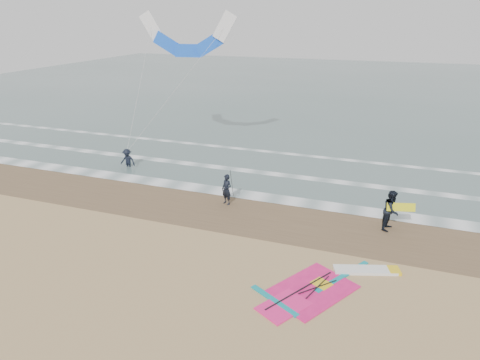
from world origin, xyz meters
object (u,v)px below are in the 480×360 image
(surf_kite, at_px, (187,39))
(person_standing, at_px, (227,190))
(windsurf_rig, at_px, (328,285))
(person_walking, at_px, (391,210))
(person_wading, at_px, (127,156))

(surf_kite, bearing_deg, person_standing, -52.95)
(windsurf_rig, distance_m, person_walking, 6.09)
(windsurf_rig, height_order, surf_kite, surf_kite)
(person_wading, bearing_deg, windsurf_rig, -33.79)
(windsurf_rig, relative_size, person_standing, 3.18)
(windsurf_rig, xyz_separation_m, person_wading, (-14.82, 9.01, 0.78))
(windsurf_rig, relative_size, person_wading, 3.29)
(person_walking, xyz_separation_m, person_wading, (-16.87, 3.36, -0.17))
(person_walking, xyz_separation_m, surf_kite, (-14.22, 7.73, 7.12))
(windsurf_rig, xyz_separation_m, person_walking, (2.05, 5.66, 0.95))
(windsurf_rig, bearing_deg, person_walking, 70.10)
(person_wading, bearing_deg, person_walking, -13.73)
(person_standing, bearing_deg, person_walking, 20.98)
(person_standing, distance_m, person_walking, 8.42)
(windsurf_rig, bearing_deg, surf_kite, 132.25)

